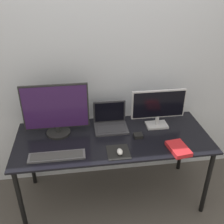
% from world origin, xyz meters
% --- Properties ---
extents(wall_back, '(7.00, 0.05, 2.50)m').
position_xyz_m(wall_back, '(0.00, 0.78, 1.25)').
color(wall_back, silver).
rests_on(wall_back, ground_plane).
extents(desk, '(1.73, 0.71, 0.73)m').
position_xyz_m(desk, '(0.00, 0.36, 0.65)').
color(desk, black).
rests_on(desk, ground_plane).
extents(monitor_left, '(0.57, 0.21, 0.48)m').
position_xyz_m(monitor_left, '(-0.48, 0.49, 0.97)').
color(monitor_left, black).
rests_on(monitor_left, desk).
extents(monitor_right, '(0.50, 0.14, 0.37)m').
position_xyz_m(monitor_right, '(0.44, 0.49, 0.93)').
color(monitor_right, '#B2B2B7').
rests_on(monitor_right, desk).
extents(laptop, '(0.31, 0.23, 0.24)m').
position_xyz_m(laptop, '(-0.00, 0.53, 0.78)').
color(laptop, '#333338').
rests_on(laptop, desk).
extents(keyboard, '(0.45, 0.12, 0.02)m').
position_xyz_m(keyboard, '(-0.48, 0.14, 0.74)').
color(keyboard, '#4C4C51').
rests_on(keyboard, desk).
extents(mousepad, '(0.19, 0.20, 0.00)m').
position_xyz_m(mousepad, '(0.01, 0.13, 0.73)').
color(mousepad, black).
rests_on(mousepad, desk).
extents(mouse, '(0.05, 0.08, 0.04)m').
position_xyz_m(mouse, '(0.02, 0.11, 0.75)').
color(mouse, silver).
rests_on(mouse, mousepad).
extents(book, '(0.17, 0.23, 0.04)m').
position_xyz_m(book, '(0.51, 0.09, 0.74)').
color(book, red).
rests_on(book, desk).
extents(power_brick, '(0.08, 0.07, 0.03)m').
position_xyz_m(power_brick, '(0.22, 0.32, 0.74)').
color(power_brick, black).
rests_on(power_brick, desk).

